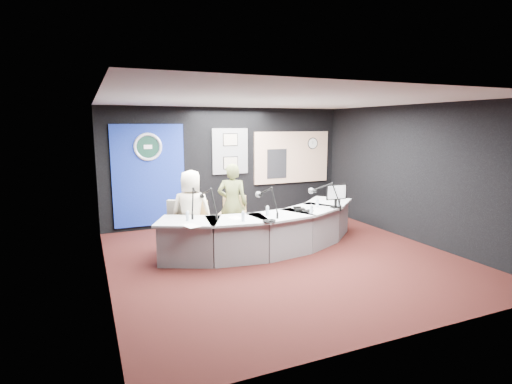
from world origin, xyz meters
name	(u,v)px	position (x,y,z in m)	size (l,w,h in m)	color
ground	(283,258)	(0.00, 0.00, 0.00)	(6.00, 6.00, 0.00)	black
ceiling	(285,100)	(0.00, 0.00, 2.80)	(6.00, 6.00, 0.02)	silver
wall_back	(228,166)	(0.00, 3.00, 1.40)	(6.00, 0.02, 2.80)	black
wall_front	(412,217)	(0.00, -3.00, 1.40)	(6.00, 0.02, 2.80)	black
wall_left	(102,193)	(-3.00, 0.00, 1.40)	(0.02, 6.00, 2.80)	black
wall_right	(414,173)	(3.00, 0.00, 1.40)	(0.02, 6.00, 2.80)	black
broadcast_desk	(268,231)	(-0.05, 0.55, 0.38)	(4.50, 1.90, 0.75)	#B2B5B6
backdrop_panel	(149,176)	(-1.90, 2.97, 1.25)	(1.60, 0.05, 2.30)	navy
agency_seal	(148,147)	(-1.90, 2.93, 1.90)	(0.63, 0.63, 0.07)	silver
seal_center	(148,147)	(-1.90, 2.94, 1.90)	(0.48, 0.48, 0.01)	black
pinboard	(230,151)	(0.05, 2.97, 1.75)	(0.90, 0.04, 1.10)	slate
framed_photo_upper	(230,140)	(0.05, 2.94, 2.03)	(0.34, 0.02, 0.27)	gray
framed_photo_lower	(231,163)	(0.05, 2.94, 1.47)	(0.34, 0.02, 0.27)	gray
booth_window_frame	(292,157)	(1.75, 2.97, 1.55)	(2.12, 0.06, 1.32)	tan
booth_glow	(292,157)	(1.75, 2.96, 1.55)	(2.00, 0.02, 1.20)	beige
equipment_rack	(277,164)	(1.30, 2.94, 1.40)	(0.55, 0.02, 0.75)	black
wall_clock	(313,143)	(2.35, 2.94, 1.90)	(0.28, 0.28, 0.01)	white
armchair_left	(192,228)	(-1.44, 0.99, 0.46)	(0.51, 0.51, 0.91)	tan
armchair_right	(233,223)	(-0.55, 1.20, 0.43)	(0.48, 0.48, 0.85)	tan
draped_jacket	(180,218)	(-1.61, 1.20, 0.62)	(0.50, 0.10, 0.70)	gray
person_man	(191,212)	(-1.44, 0.99, 0.78)	(0.76, 0.50, 1.56)	#FFECCB
person_woman	(232,204)	(-0.55, 1.20, 0.82)	(0.60, 0.39, 1.63)	#5D6434
computer_monitor	(336,192)	(1.33, 0.34, 1.07)	(0.46, 0.03, 0.32)	black
desk_phone	(300,210)	(0.53, 0.37, 0.78)	(0.20, 0.16, 0.05)	black
headphones_near	(308,211)	(0.63, 0.24, 0.77)	(0.20, 0.20, 0.03)	black
headphones_far	(269,221)	(-0.38, -0.20, 0.77)	(0.24, 0.24, 0.04)	black
paper_stack	(191,226)	(-1.67, 0.06, 0.75)	(0.21, 0.30, 0.00)	white
notepad	(236,218)	(-0.81, 0.29, 0.75)	(0.20, 0.28, 0.00)	white
boom_mic_a	(195,199)	(-1.42, 0.78, 1.05)	(0.36, 0.69, 0.60)	black
boom_mic_b	(208,200)	(-1.23, 0.60, 1.05)	(0.25, 0.73, 0.60)	black
boom_mic_c	(268,199)	(-0.20, 0.28, 1.05)	(0.22, 0.73, 0.60)	black
boom_mic_d	(326,194)	(1.07, 0.31, 1.05)	(0.47, 0.63, 0.60)	black
water_bottles	(273,210)	(-0.08, 0.28, 0.84)	(3.18, 0.60, 0.18)	silver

